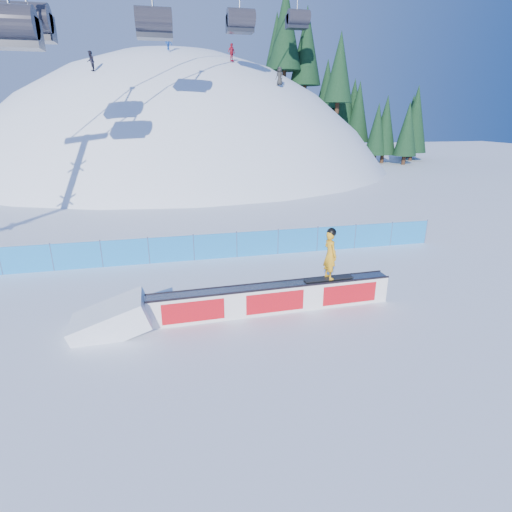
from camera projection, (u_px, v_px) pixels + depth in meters
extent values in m
plane|color=white|center=(232.00, 299.00, 14.51)|extent=(160.00, 160.00, 0.00)
sphere|color=white|center=(187.00, 289.00, 59.11)|extent=(64.00, 64.00, 64.00)
cylinder|color=#352015|center=(276.00, 73.00, 52.80)|extent=(0.50, 0.50, 1.40)
cone|color=black|center=(276.00, 40.00, 51.52)|extent=(2.86, 2.86, 6.49)
cylinder|color=#352015|center=(285.00, 86.00, 56.55)|extent=(0.50, 0.50, 1.40)
cone|color=black|center=(285.00, 50.00, 55.03)|extent=(3.50, 3.50, 7.96)
cylinder|color=#352015|center=(307.00, 85.00, 50.12)|extent=(0.50, 0.50, 1.40)
cone|color=black|center=(308.00, 46.00, 48.67)|extent=(3.31, 3.31, 7.52)
cylinder|color=#352015|center=(331.00, 102.00, 49.12)|extent=(0.50, 0.50, 1.40)
cone|color=black|center=(334.00, 62.00, 47.64)|extent=(3.40, 3.40, 7.72)
cylinder|color=#352015|center=(326.00, 117.00, 58.04)|extent=(0.50, 0.50, 1.40)
cone|color=black|center=(328.00, 79.00, 56.35)|extent=(3.92, 3.92, 8.92)
cylinder|color=#352015|center=(325.00, 113.00, 57.05)|extent=(0.50, 0.50, 1.40)
cone|color=black|center=(327.00, 73.00, 55.31)|extent=(4.08, 4.08, 9.28)
cylinder|color=#352015|center=(351.00, 138.00, 57.23)|extent=(0.50, 0.50, 1.40)
cone|color=black|center=(353.00, 99.00, 55.50)|extent=(4.03, 4.03, 9.16)
cylinder|color=#352015|center=(361.00, 145.00, 55.45)|extent=(0.50, 0.50, 1.40)
cone|color=black|center=(364.00, 111.00, 53.98)|extent=(3.37, 3.37, 7.67)
cylinder|color=#352015|center=(390.00, 159.00, 55.37)|extent=(0.50, 0.50, 1.40)
cone|color=black|center=(393.00, 129.00, 54.06)|extent=(2.94, 2.94, 6.67)
cylinder|color=#352015|center=(399.00, 160.00, 53.78)|extent=(0.50, 0.50, 1.40)
cone|color=black|center=(403.00, 118.00, 51.98)|extent=(4.23, 4.23, 9.62)
cylinder|color=#352015|center=(387.00, 155.00, 61.84)|extent=(0.50, 0.50, 1.40)
cone|color=black|center=(391.00, 124.00, 60.33)|extent=(3.46, 3.46, 7.87)
cylinder|color=#352015|center=(418.00, 159.00, 55.81)|extent=(0.50, 0.50, 1.40)
cone|color=black|center=(422.00, 129.00, 54.51)|extent=(2.92, 2.92, 6.63)
cylinder|color=#352015|center=(409.00, 155.00, 61.71)|extent=(0.50, 0.50, 1.40)
cone|color=black|center=(413.00, 125.00, 60.24)|extent=(3.36, 3.36, 7.63)
cube|color=#1A7CCB|center=(216.00, 246.00, 18.45)|extent=(22.00, 0.03, 1.20)
cylinder|color=#3F4A72|center=(0.00, 260.00, 16.54)|extent=(0.05, 0.05, 1.30)
cylinder|color=#3F4A72|center=(52.00, 257.00, 16.96)|extent=(0.05, 0.05, 1.30)
cylinder|color=#3F4A72|center=(101.00, 253.00, 17.38)|extent=(0.05, 0.05, 1.30)
cylinder|color=#3F4A72|center=(149.00, 250.00, 17.80)|extent=(0.05, 0.05, 1.30)
cylinder|color=#3F4A72|center=(194.00, 247.00, 18.22)|extent=(0.05, 0.05, 1.30)
cylinder|color=#3F4A72|center=(237.00, 244.00, 18.64)|extent=(0.05, 0.05, 1.30)
cylinder|color=#3F4A72|center=(278.00, 241.00, 19.06)|extent=(0.05, 0.05, 1.30)
cylinder|color=#3F4A72|center=(317.00, 238.00, 19.48)|extent=(0.05, 0.05, 1.30)
cylinder|color=#3F4A72|center=(355.00, 236.00, 19.90)|extent=(0.05, 0.05, 1.30)
cylinder|color=#3F4A72|center=(391.00, 233.00, 20.32)|extent=(0.05, 0.05, 1.30)
cylinder|color=#3F4A72|center=(426.00, 231.00, 20.74)|extent=(0.05, 0.05, 1.30)
cylinder|color=#2B2A32|center=(8.00, 21.00, 18.88)|extent=(2.40, 1.50, 1.50)
cylinder|color=#2B2A32|center=(154.00, 19.00, 26.47)|extent=(2.40, 1.50, 1.50)
cylinder|color=#2B2A32|center=(241.00, 18.00, 34.90)|extent=(2.40, 1.50, 1.50)
cylinder|color=#2B2A32|center=(299.00, 17.00, 44.18)|extent=(2.40, 1.50, 1.50)
cube|color=white|center=(273.00, 299.00, 13.46)|extent=(8.33, 0.73, 0.94)
cube|color=gray|center=(273.00, 286.00, 13.30)|extent=(8.24, 0.76, 0.04)
cube|color=black|center=(276.00, 289.00, 13.04)|extent=(8.31, 0.24, 0.06)
cube|color=black|center=(271.00, 282.00, 13.54)|extent=(8.31, 0.24, 0.06)
cube|color=red|center=(275.00, 302.00, 13.21)|extent=(7.90, 0.22, 0.70)
cube|color=red|center=(271.00, 296.00, 13.71)|extent=(7.90, 0.22, 0.70)
cube|color=black|center=(329.00, 278.00, 13.74)|extent=(1.75, 0.36, 0.03)
imported|color=orange|center=(330.00, 255.00, 13.45)|extent=(0.50, 0.68, 1.69)
sphere|color=black|center=(332.00, 232.00, 13.19)|extent=(0.32, 0.32, 0.32)
imported|color=black|center=(91.00, 61.00, 35.80)|extent=(0.67, 0.84, 1.65)
imported|color=#B61A30|center=(232.00, 52.00, 39.80)|extent=(1.00, 0.93, 1.65)
imported|color=#1C4CAB|center=(168.00, 41.00, 39.59)|extent=(1.12, 1.22, 1.65)
imported|color=#262626|center=(280.00, 76.00, 39.03)|extent=(0.90, 0.96, 1.65)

